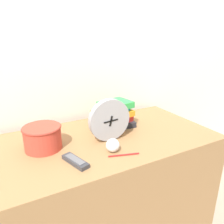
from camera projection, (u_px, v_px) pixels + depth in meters
name	position (u px, v px, depth m)	size (l,w,h in m)	color
wall_back	(72.00, 53.00, 1.43)	(6.00, 0.04, 2.40)	silver
desk	(100.00, 193.00, 1.37)	(1.35, 0.67, 0.75)	olive
desk_clock	(110.00, 120.00, 1.20)	(0.24, 0.04, 0.24)	#99999E
book_stack	(114.00, 115.00, 1.39)	(0.27, 0.22, 0.17)	#232328
basket	(43.00, 137.00, 1.12)	(0.20, 0.20, 0.12)	#C63D2D
tv_remote	(75.00, 161.00, 1.00)	(0.09, 0.16, 0.02)	#333338
crumpled_paper_ball	(112.00, 145.00, 1.10)	(0.07, 0.07, 0.07)	white
pen	(124.00, 155.00, 1.07)	(0.15, 0.05, 0.01)	#B21E1E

